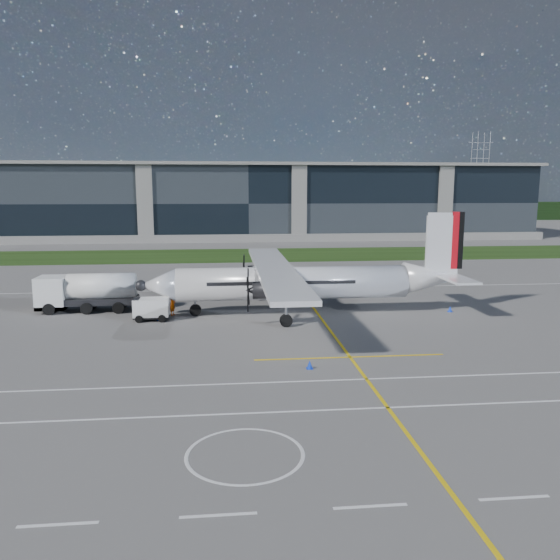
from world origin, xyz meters
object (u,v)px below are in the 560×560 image
object	(u,v)px
fuel_tanker_truck	(80,293)
ground_crew_person	(173,303)
safety_cone_tail	(450,309)
pylon_east	(479,176)
safety_cone_portwing	(310,365)
turboprop_aircraft	(304,264)
safety_cone_nose_port	(160,317)
baggage_tug	(151,309)
safety_cone_stbdwing	(260,283)

from	to	relation	value
fuel_tanker_truck	ground_crew_person	distance (m)	8.33
fuel_tanker_truck	safety_cone_tail	bearing A→B (deg)	-6.18
pylon_east	fuel_tanker_truck	size ratio (longest dim) A/B	3.46
fuel_tanker_truck	safety_cone_portwing	world-z (taller)	fuel_tanker_truck
safety_cone_tail	fuel_tanker_truck	bearing A→B (deg)	173.82
turboprop_aircraft	safety_cone_nose_port	bearing A→B (deg)	-173.62
baggage_tug	safety_cone_nose_port	size ratio (longest dim) A/B	5.90
baggage_tug	safety_cone_tail	world-z (taller)	baggage_tug
turboprop_aircraft	safety_cone_stbdwing	bearing A→B (deg)	101.71
safety_cone_stbdwing	baggage_tug	bearing A→B (deg)	-123.15
baggage_tug	safety_cone_nose_port	distance (m)	0.92
safety_cone_nose_port	safety_cone_portwing	bearing A→B (deg)	-51.93
pylon_east	safety_cone_portwing	size ratio (longest dim) A/B	60.00
safety_cone_nose_port	safety_cone_portwing	world-z (taller)	same
pylon_east	safety_cone_tail	world-z (taller)	pylon_east
safety_cone_nose_port	turboprop_aircraft	bearing A→B (deg)	6.38
pylon_east	safety_cone_nose_port	xyz separation A→B (m)	(-94.98, -144.99, -14.75)
safety_cone_tail	safety_cone_nose_port	distance (m)	24.38
safety_cone_stbdwing	safety_cone_portwing	size ratio (longest dim) A/B	1.00
pylon_east	turboprop_aircraft	size ratio (longest dim) A/B	1.06
safety_cone_portwing	ground_crew_person	bearing A→B (deg)	122.14
pylon_east	turboprop_aircraft	world-z (taller)	pylon_east
pylon_east	fuel_tanker_truck	distance (m)	174.51
pylon_east	turboprop_aircraft	bearing A→B (deg)	-120.05
ground_crew_person	fuel_tanker_truck	bearing A→B (deg)	93.71
pylon_east	safety_cone_nose_port	bearing A→B (deg)	-123.23
fuel_tanker_truck	turboprop_aircraft	bearing A→B (deg)	-8.29
safety_cone_nose_port	fuel_tanker_truck	bearing A→B (deg)	150.07
safety_cone_stbdwing	safety_cone_nose_port	bearing A→B (deg)	-121.07
safety_cone_nose_port	safety_cone_stbdwing	bearing A→B (deg)	58.93
baggage_tug	safety_cone_tail	distance (m)	25.02
ground_crew_person	safety_cone_nose_port	size ratio (longest dim) A/B	4.23
ground_crew_person	safety_cone_nose_port	xyz separation A→B (m)	(-0.89, -1.78, -0.81)
safety_cone_portwing	pylon_east	bearing A→B (deg)	61.75
turboprop_aircraft	baggage_tug	bearing A→B (deg)	-174.82
safety_cone_portwing	baggage_tug	bearing A→B (deg)	129.36
turboprop_aircraft	safety_cone_stbdwing	size ratio (longest dim) A/B	56.51
ground_crew_person	safety_cone_portwing	size ratio (longest dim) A/B	4.23
turboprop_aircraft	ground_crew_person	bearing A→B (deg)	177.62
turboprop_aircraft	fuel_tanker_truck	bearing A→B (deg)	171.71
pylon_east	safety_cone_stbdwing	size ratio (longest dim) A/B	60.00
ground_crew_person	turboprop_aircraft	bearing A→B (deg)	-72.57
pylon_east	ground_crew_person	world-z (taller)	pylon_east
baggage_tug	safety_cone_stbdwing	xyz separation A→B (m)	(9.67, 14.80, -0.64)
pylon_east	fuel_tanker_truck	world-z (taller)	pylon_east
safety_cone_stbdwing	safety_cone_nose_port	world-z (taller)	same
ground_crew_person	safety_cone_tail	bearing A→B (deg)	-72.88
ground_crew_person	safety_cone_stbdwing	world-z (taller)	ground_crew_person
baggage_tug	safety_cone_portwing	distance (m)	16.99
pylon_east	safety_cone_tail	bearing A→B (deg)	-116.07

